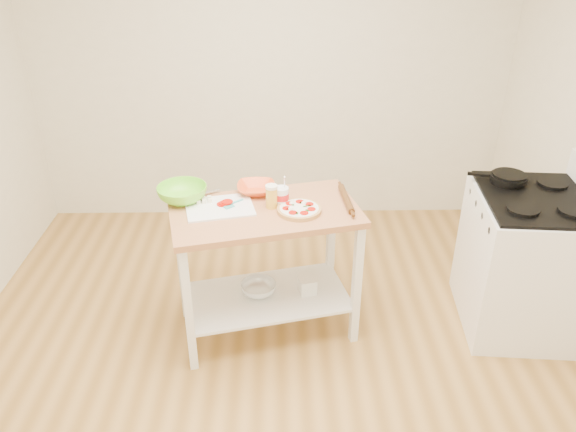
% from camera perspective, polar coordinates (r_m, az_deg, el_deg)
% --- Properties ---
extents(room_shell, '(4.04, 4.54, 2.74)m').
position_cam_1_polar(room_shell, '(2.65, -2.29, 3.24)').
color(room_shell, '#B18341').
rests_on(room_shell, ground).
extents(prep_island, '(1.24, 0.85, 0.90)m').
position_cam_1_polar(prep_island, '(3.50, -2.30, -3.00)').
color(prep_island, '#B6774A').
rests_on(prep_island, ground).
extents(gas_stove, '(0.75, 0.85, 1.11)m').
position_cam_1_polar(gas_stove, '(3.98, 22.78, -4.24)').
color(gas_stove, white).
rests_on(gas_stove, ground).
extents(skillet, '(0.37, 0.24, 0.03)m').
position_cam_1_polar(skillet, '(3.88, 21.44, 3.67)').
color(skillet, black).
rests_on(skillet, gas_stove).
extents(pizza, '(0.27, 0.27, 0.04)m').
position_cam_1_polar(pizza, '(3.35, 1.12, 0.69)').
color(pizza, tan).
rests_on(pizza, prep_island).
extents(cutting_board, '(0.45, 0.38, 0.04)m').
position_cam_1_polar(cutting_board, '(3.42, -7.01, 0.94)').
color(cutting_board, white).
rests_on(cutting_board, prep_island).
extents(spatula, '(0.12, 0.13, 0.01)m').
position_cam_1_polar(spatula, '(3.42, -5.62, 1.22)').
color(spatula, teal).
rests_on(spatula, cutting_board).
extents(knife, '(0.24, 0.17, 0.01)m').
position_cam_1_polar(knife, '(3.55, -9.39, 2.02)').
color(knife, silver).
rests_on(knife, cutting_board).
extents(orange_bowl, '(0.25, 0.25, 0.06)m').
position_cam_1_polar(orange_bowl, '(3.57, -3.26, 2.79)').
color(orange_bowl, '#E65523').
rests_on(orange_bowl, prep_island).
extents(green_bowl, '(0.38, 0.38, 0.10)m').
position_cam_1_polar(green_bowl, '(3.52, -10.69, 2.27)').
color(green_bowl, '#73DD2B').
rests_on(green_bowl, prep_island).
extents(beer_pint, '(0.07, 0.07, 0.15)m').
position_cam_1_polar(beer_pint, '(3.37, -1.68, 2.01)').
color(beer_pint, gold).
rests_on(beer_pint, prep_island).
extents(yogurt_tub, '(0.09, 0.09, 0.20)m').
position_cam_1_polar(yogurt_tub, '(3.41, -0.69, 2.05)').
color(yogurt_tub, white).
rests_on(yogurt_tub, prep_island).
extents(rolling_pin, '(0.07, 0.35, 0.04)m').
position_cam_1_polar(rolling_pin, '(3.48, 5.92, 1.75)').
color(rolling_pin, '#593314').
rests_on(rolling_pin, prep_island).
extents(shelf_glass_bowl, '(0.32, 0.32, 0.07)m').
position_cam_1_polar(shelf_glass_bowl, '(3.72, -3.02, -7.36)').
color(shelf_glass_bowl, silver).
rests_on(shelf_glass_bowl, prep_island).
extents(shelf_bin, '(0.13, 0.13, 0.11)m').
position_cam_1_polar(shelf_bin, '(3.72, 1.97, -7.06)').
color(shelf_bin, white).
rests_on(shelf_bin, prep_island).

